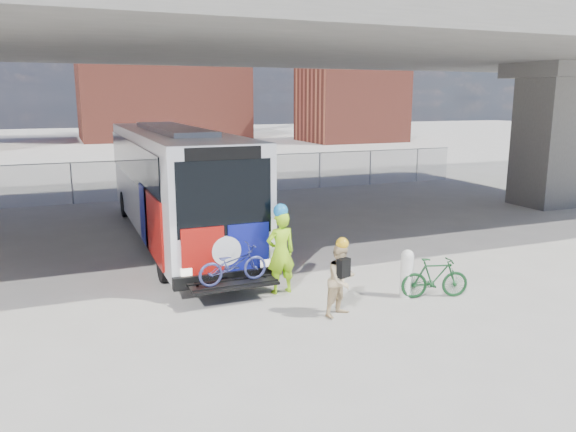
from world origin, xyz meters
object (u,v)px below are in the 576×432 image
bollard (407,272)px  cyclist_tan (342,279)px  bus (174,175)px  cyclist_hivis (281,250)px  bike_parked (435,278)px

bollard → cyclist_tan: 2.01m
bus → cyclist_tan: bearing=-76.7°
bollard → cyclist_tan: (-1.95, -0.44, 0.20)m
bus → cyclist_hivis: bus is taller
cyclist_hivis → bike_parked: cyclist_hivis is taller
cyclist_hivis → bike_parked: bearing=147.6°
bus → bike_parked: 9.31m
bus → bike_parked: bus is taller
bollard → cyclist_tan: bearing=-167.2°
bus → cyclist_tan: bus is taller
bollard → cyclist_hivis: (-2.62, 1.38, 0.44)m
bus → bollard: bus is taller
cyclist_tan → bus: bearing=82.0°
bus → bike_parked: (4.44, -8.01, -1.63)m
cyclist_hivis → bike_parked: size_ratio=1.36×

